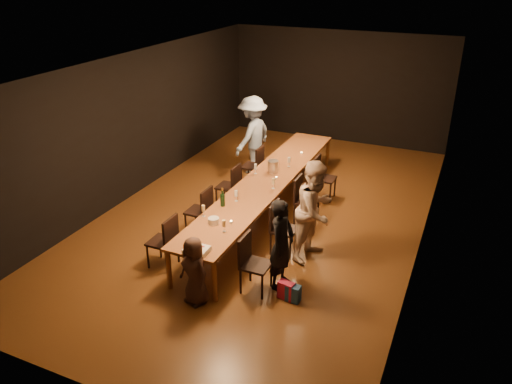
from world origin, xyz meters
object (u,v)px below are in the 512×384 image
at_px(chair_right_0, 256,264).
at_px(ice_bucket, 273,166).
at_px(table, 266,182).
at_px(man_blue, 253,135).
at_px(chair_right_3, 325,178).
at_px(chair_left_3, 252,166).
at_px(chair_right_2, 307,201).
at_px(child, 195,271).
at_px(chair_left_0, 162,241).
at_px(chair_left_2, 228,186).
at_px(woman_tan, 315,211).
at_px(chair_left_1, 199,210).
at_px(birthday_cake, 197,250).
at_px(champagne_bottle, 223,197).
at_px(plate_stack, 214,221).
at_px(woman_birthday, 282,244).
at_px(chair_right_1, 284,229).

relative_size(chair_right_0, ice_bucket, 3.88).
bearing_deg(table, man_blue, 121.30).
distance_m(chair_right_3, chair_left_3, 1.70).
xyz_separation_m(chair_right_2, child, (-0.71, -3.03, 0.08)).
height_order(chair_left_0, ice_bucket, ice_bucket).
relative_size(chair_left_2, woman_tan, 0.53).
distance_m(chair_left_1, chair_left_2, 1.20).
distance_m(birthday_cake, ice_bucket, 3.31).
bearing_deg(chair_left_3, champagne_bottle, -166.97).
bearing_deg(chair_left_3, plate_stack, -166.70).
height_order(man_blue, birthday_cake, man_blue).
relative_size(chair_right_2, chair_left_3, 1.00).
distance_m(chair_right_0, woman_birthday, 0.50).
distance_m(woman_tan, child, 2.30).
height_order(chair_right_0, woman_tan, woman_tan).
xyz_separation_m(chair_right_1, plate_stack, (-0.95, -0.78, 0.34)).
xyz_separation_m(man_blue, child, (1.29, -4.92, -0.38)).
distance_m(chair_left_0, woman_tan, 2.59).
bearing_deg(chair_left_2, chair_left_1, -180.00).
height_order(woman_tan, plate_stack, woman_tan).
xyz_separation_m(chair_left_2, birthday_cake, (0.94, -2.86, 0.33)).
xyz_separation_m(birthday_cake, ice_bucket, (-0.13, 3.30, 0.08)).
bearing_deg(woman_tan, chair_left_0, 135.78).
bearing_deg(ice_bucket, plate_stack, -91.43).
height_order(table, chair_right_2, chair_right_2).
height_order(chair_right_0, chair_left_0, same).
bearing_deg(chair_right_0, chair_right_1, 180.00).
bearing_deg(chair_right_0, ice_bucket, -162.64).
relative_size(chair_right_1, man_blue, 0.50).
relative_size(chair_right_1, chair_left_3, 1.00).
xyz_separation_m(chair_left_0, chair_left_2, (0.00, 2.40, 0.00)).
relative_size(chair_right_3, woman_tan, 0.53).
xyz_separation_m(plate_stack, ice_bucket, (0.06, 2.42, 0.07)).
bearing_deg(birthday_cake, chair_left_2, 107.75).
bearing_deg(chair_right_1, man_blue, -147.10).
relative_size(chair_left_0, woman_birthday, 0.63).
relative_size(woman_birthday, child, 1.36).
bearing_deg(child, woman_birthday, 61.28).
relative_size(chair_right_1, child, 0.86).
distance_m(chair_right_2, woman_birthday, 2.16).
relative_size(chair_right_0, chair_left_2, 1.00).
bearing_deg(chair_right_1, champagne_bottle, -82.66).
xyz_separation_m(chair_right_3, chair_left_3, (-1.70, 0.00, 0.00)).
bearing_deg(chair_left_0, table, -19.50).
distance_m(chair_right_3, woman_birthday, 3.34).
height_order(chair_left_1, chair_left_2, same).
xyz_separation_m(woman_tan, plate_stack, (-1.45, -0.88, -0.08)).
bearing_deg(chair_right_2, chair_left_0, -35.31).
bearing_deg(chair_left_2, chair_left_3, 0.00).
bearing_deg(woman_tan, champagne_bottle, 113.82).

